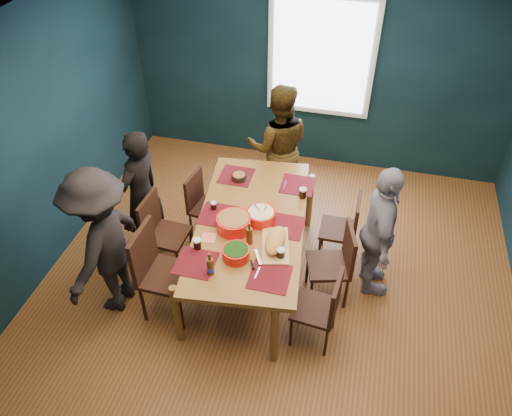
{
  "coord_description": "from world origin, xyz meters",
  "views": [
    {
      "loc": [
        0.66,
        -3.52,
        4.14
      ],
      "look_at": [
        -0.25,
        0.11,
        0.96
      ],
      "focal_mm": 35.0,
      "sensor_mm": 36.0,
      "label": 1
    }
  ],
  "objects_px": {
    "chair_left_far": "(202,201)",
    "bowl_salad": "(234,223)",
    "bowl_dumpling": "(261,216)",
    "bowl_herbs": "(236,253)",
    "person_right": "(379,233)",
    "person_near_left": "(103,244)",
    "chair_right_far": "(346,225)",
    "dining_table": "(251,226)",
    "person_back": "(279,147)",
    "chair_left_near": "(156,266)",
    "cutting_board": "(275,242)",
    "person_far_left": "(141,194)",
    "chair_left_mid": "(159,228)",
    "chair_right_mid": "(338,259)",
    "chair_right_near": "(324,305)"
  },
  "relations": [
    {
      "from": "chair_left_far",
      "to": "chair_right_far",
      "type": "xyz_separation_m",
      "value": [
        1.66,
        -0.02,
        0.01
      ]
    },
    {
      "from": "chair_left_far",
      "to": "chair_left_near",
      "type": "xyz_separation_m",
      "value": [
        -0.06,
        -1.18,
        0.12
      ]
    },
    {
      "from": "person_far_left",
      "to": "bowl_salad",
      "type": "bearing_deg",
      "value": 88.5
    },
    {
      "from": "dining_table",
      "to": "person_right",
      "type": "relative_size",
      "value": 1.46
    },
    {
      "from": "chair_left_mid",
      "to": "chair_right_mid",
      "type": "bearing_deg",
      "value": 3.43
    },
    {
      "from": "chair_left_near",
      "to": "person_far_left",
      "type": "bearing_deg",
      "value": 122.68
    },
    {
      "from": "bowl_dumpling",
      "to": "cutting_board",
      "type": "distance_m",
      "value": 0.39
    },
    {
      "from": "chair_left_far",
      "to": "person_far_left",
      "type": "relative_size",
      "value": 0.55
    },
    {
      "from": "person_right",
      "to": "cutting_board",
      "type": "relative_size",
      "value": 2.42
    },
    {
      "from": "bowl_dumpling",
      "to": "bowl_herbs",
      "type": "height_order",
      "value": "bowl_dumpling"
    },
    {
      "from": "person_back",
      "to": "bowl_herbs",
      "type": "distance_m",
      "value": 1.9
    },
    {
      "from": "person_back",
      "to": "person_right",
      "type": "bearing_deg",
      "value": 124.26
    },
    {
      "from": "chair_right_far",
      "to": "person_right",
      "type": "distance_m",
      "value": 0.54
    },
    {
      "from": "bowl_salad",
      "to": "person_near_left",
      "type": "bearing_deg",
      "value": -155.12
    },
    {
      "from": "chair_left_mid",
      "to": "cutting_board",
      "type": "relative_size",
      "value": 1.44
    },
    {
      "from": "chair_right_near",
      "to": "person_right",
      "type": "xyz_separation_m",
      "value": [
        0.41,
        0.81,
        0.26
      ]
    },
    {
      "from": "dining_table",
      "to": "bowl_herbs",
      "type": "distance_m",
      "value": 0.54
    },
    {
      "from": "chair_right_far",
      "to": "bowl_salad",
      "type": "bearing_deg",
      "value": -148.6
    },
    {
      "from": "chair_right_mid",
      "to": "person_back",
      "type": "xyz_separation_m",
      "value": [
        -0.92,
        1.43,
        0.27
      ]
    },
    {
      "from": "bowl_dumpling",
      "to": "chair_left_mid",
      "type": "bearing_deg",
      "value": -176.19
    },
    {
      "from": "chair_left_mid",
      "to": "chair_right_mid",
      "type": "distance_m",
      "value": 1.91
    },
    {
      "from": "person_right",
      "to": "chair_left_mid",
      "type": "bearing_deg",
      "value": 86.29
    },
    {
      "from": "chair_right_far",
      "to": "person_back",
      "type": "distance_m",
      "value": 1.32
    },
    {
      "from": "chair_left_mid",
      "to": "cutting_board",
      "type": "xyz_separation_m",
      "value": [
        1.31,
        -0.25,
        0.34
      ]
    },
    {
      "from": "chair_left_mid",
      "to": "person_right",
      "type": "distance_m",
      "value": 2.29
    },
    {
      "from": "person_far_left",
      "to": "cutting_board",
      "type": "relative_size",
      "value": 2.42
    },
    {
      "from": "cutting_board",
      "to": "person_far_left",
      "type": "bearing_deg",
      "value": 150.26
    },
    {
      "from": "dining_table",
      "to": "person_far_left",
      "type": "xyz_separation_m",
      "value": [
        -1.27,
        0.18,
        0.04
      ]
    },
    {
      "from": "person_right",
      "to": "person_near_left",
      "type": "relative_size",
      "value": 0.93
    },
    {
      "from": "person_near_left",
      "to": "cutting_board",
      "type": "height_order",
      "value": "person_near_left"
    },
    {
      "from": "chair_right_far",
      "to": "bowl_salad",
      "type": "distance_m",
      "value": 1.31
    },
    {
      "from": "chair_left_mid",
      "to": "bowl_dumpling",
      "type": "bearing_deg",
      "value": 7.48
    },
    {
      "from": "chair_left_far",
      "to": "chair_left_mid",
      "type": "relative_size",
      "value": 0.92
    },
    {
      "from": "person_back",
      "to": "chair_left_far",
      "type": "bearing_deg",
      "value": 37.63
    },
    {
      "from": "chair_right_far",
      "to": "person_right",
      "type": "xyz_separation_m",
      "value": [
        0.33,
        -0.34,
        0.26
      ]
    },
    {
      "from": "chair_right_mid",
      "to": "cutting_board",
      "type": "xyz_separation_m",
      "value": [
        -0.59,
        -0.24,
        0.33
      ]
    },
    {
      "from": "chair_left_near",
      "to": "person_near_left",
      "type": "distance_m",
      "value": 0.54
    },
    {
      "from": "chair_left_far",
      "to": "person_near_left",
      "type": "relative_size",
      "value": 0.51
    },
    {
      "from": "person_far_left",
      "to": "cutting_board",
      "type": "bearing_deg",
      "value": 87.92
    },
    {
      "from": "chair_left_near",
      "to": "bowl_herbs",
      "type": "relative_size",
      "value": 4.02
    },
    {
      "from": "chair_left_far",
      "to": "bowl_salad",
      "type": "height_order",
      "value": "bowl_salad"
    },
    {
      "from": "dining_table",
      "to": "person_far_left",
      "type": "distance_m",
      "value": 1.29
    },
    {
      "from": "chair_right_near",
      "to": "bowl_dumpling",
      "type": "xyz_separation_m",
      "value": [
        -0.76,
        0.67,
        0.36
      ]
    },
    {
      "from": "person_far_left",
      "to": "chair_right_mid",
      "type": "bearing_deg",
      "value": 98.53
    },
    {
      "from": "chair_right_near",
      "to": "person_right",
      "type": "distance_m",
      "value": 0.94
    },
    {
      "from": "chair_right_mid",
      "to": "bowl_herbs",
      "type": "distance_m",
      "value": 1.08
    },
    {
      "from": "chair_left_mid",
      "to": "person_far_left",
      "type": "distance_m",
      "value": 0.43
    },
    {
      "from": "chair_left_far",
      "to": "person_back",
      "type": "distance_m",
      "value": 1.15
    },
    {
      "from": "chair_right_far",
      "to": "chair_left_near",
      "type": "bearing_deg",
      "value": -146.29
    },
    {
      "from": "chair_right_far",
      "to": "cutting_board",
      "type": "xyz_separation_m",
      "value": [
        -0.62,
        -0.81,
        0.36
      ]
    }
  ]
}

